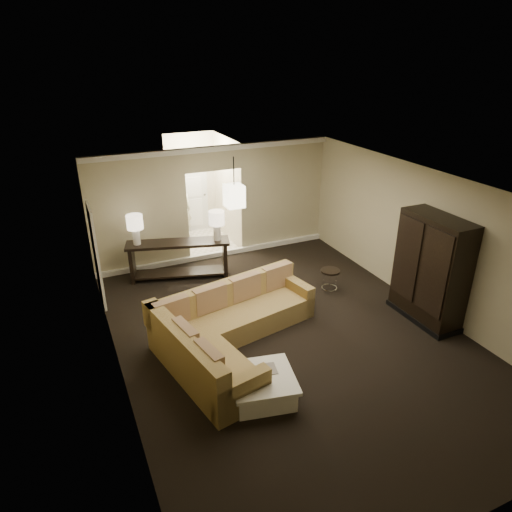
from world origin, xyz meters
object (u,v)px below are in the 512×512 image
drink_table (330,276)px  person (181,207)px  console_table (179,256)px  armoire (430,272)px  coffee_table (262,386)px  sectional_sofa (228,329)px

drink_table → person: size_ratio=0.30×
console_table → drink_table: console_table is taller
person → armoire: bearing=115.3°
coffee_table → armoire: (3.83, 0.73, 0.81)m
coffee_table → drink_table: bearing=41.3°
console_table → person: bearing=88.5°
sectional_sofa → console_table: size_ratio=1.37×
console_table → armoire: 5.36m
console_table → armoire: armoire is taller
person → console_table: bearing=70.7°
console_table → person: size_ratio=1.35×
coffee_table → armoire: 3.98m
sectional_sofa → coffee_table: size_ratio=2.85×
coffee_table → sectional_sofa: bearing=90.1°
drink_table → person: (-2.03, 4.40, 0.50)m
console_table → person: (0.75, 2.40, 0.34)m
sectional_sofa → armoire: 3.94m
sectional_sofa → coffee_table: bearing=-101.3°
armoire → console_table: bearing=136.6°
coffee_table → armoire: size_ratio=0.54×
sectional_sofa → coffee_table: sectional_sofa is taller
drink_table → person: bearing=114.8°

